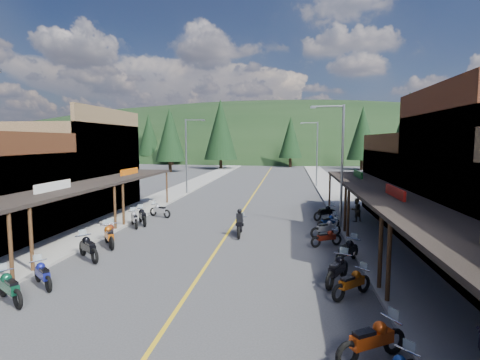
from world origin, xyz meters
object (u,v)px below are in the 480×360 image
(streetlight_1, at_px, (187,153))
(bike_west_12, at_px, (160,210))
(bike_east_8, at_px, (347,250))
(pedestrian_east_b, at_px, (356,210))
(pine_7, at_px, (149,135))
(rider_on_bike, at_px, (240,225))
(pine_0, at_px, (91,137))
(pine_10, at_px, (170,135))
(shop_east_3, at_px, (431,186))
(streetlight_2, at_px, (340,161))
(pine_1, at_px, (172,134))
(bike_east_10, at_px, (326,228))
(bike_west_11, at_px, (142,216))
(pine_5, at_px, (426,131))
(bike_east_6, at_px, (352,282))
(bike_west_10, at_px, (134,218))
(pine_8, at_px, (125,139))
(bike_west_7, at_px, (88,246))
(pine_2, at_px, (221,129))
(bike_east_7, at_px, (337,268))
(bike_east_11, at_px, (328,221))
(bike_east_12, at_px, (325,212))
(bike_west_9, at_px, (111,233))
(pine_9, at_px, (421,137))
(pine_4, at_px, (363,133))
(bike_east_5, at_px, (372,338))
(shop_west_3, at_px, (69,168))
(bike_west_6, at_px, (43,273))
(bike_west_8, at_px, (109,235))
(bike_west_5, at_px, (9,286))
(pine_3, at_px, (291,137))
(streetlight_3, at_px, (316,151))
(bike_east_9, at_px, (326,237))

(streetlight_1, distance_m, bike_west_12, 12.56)
(bike_east_8, relative_size, pedestrian_east_b, 1.33)
(pine_7, xyz_separation_m, rider_on_bike, (32.84, -70.61, -6.55))
(pine_0, bearing_deg, pine_10, -28.61)
(shop_east_3, height_order, rider_on_bike, shop_east_3)
(streetlight_2, height_order, pine_1, pine_1)
(rider_on_bike, bearing_deg, pine_7, 112.01)
(shop_east_3, relative_size, bike_east_10, 5.26)
(pine_10, relative_size, bike_east_8, 5.32)
(bike_west_11, bearing_deg, bike_east_10, -40.78)
(pine_1, xyz_separation_m, pine_5, (58.00, 2.00, 0.75))
(bike_east_6, bearing_deg, rider_on_bike, 169.14)
(pine_7, distance_m, bike_west_10, 74.08)
(rider_on_bike, bearing_deg, shop_east_3, 21.63)
(pine_0, relative_size, bike_east_10, 5.31)
(shop_east_3, bearing_deg, pine_8, 141.25)
(bike_west_11, height_order, bike_east_10, bike_west_11)
(streetlight_2, distance_m, pine_1, 69.35)
(pine_7, relative_size, bike_west_7, 5.42)
(pine_2, height_order, bike_east_7, pine_2)
(bike_west_10, bearing_deg, bike_east_11, -27.50)
(bike_east_12, bearing_deg, bike_east_10, -44.74)
(bike_east_7, bearing_deg, streetlight_1, 144.83)
(bike_west_12, xyz_separation_m, bike_east_8, (12.35, -9.01, 0.05))
(bike_west_9, height_order, bike_west_10, bike_west_9)
(pine_9, xyz_separation_m, pine_10, (-42.00, 5.00, 0.40))
(pine_9, xyz_separation_m, bike_west_7, (-29.82, -45.10, -5.72))
(pine_4, bearing_deg, bike_east_5, -100.23)
(streetlight_2, distance_m, bike_west_11, 13.71)
(pine_4, xyz_separation_m, rider_on_bike, (-17.16, -54.61, -6.55))
(shop_west_3, bearing_deg, pedestrian_east_b, -3.92)
(streetlight_2, xyz_separation_m, bike_west_6, (-12.75, -11.51, -3.90))
(bike_west_7, xyz_separation_m, bike_west_8, (-0.08, 2.27, 0.00))
(bike_west_5, distance_m, bike_west_6, 1.50)
(bike_west_9, relative_size, bike_east_12, 1.06)
(streetlight_2, distance_m, pine_0, 71.59)
(pine_3, distance_m, pine_4, 15.25)
(shop_west_3, relative_size, bike_east_6, 5.36)
(rider_on_bike, bearing_deg, streetlight_1, 112.19)
(pine_0, bearing_deg, bike_east_12, -47.89)
(shop_east_3, xyz_separation_m, bike_east_5, (-7.84, -18.28, -1.91))
(bike_west_7, distance_m, rider_on_bike, 8.63)
(pine_0, bearing_deg, bike_west_11, -58.16)
(bike_east_7, relative_size, pedestrian_east_b, 1.37)
(streetlight_3, bearing_deg, rider_on_bike, -103.96)
(bike_east_9, xyz_separation_m, bike_east_11, (0.50, 4.00, 0.03))
(streetlight_1, xyz_separation_m, pine_5, (40.95, 50.00, 3.53))
(bike_east_6, distance_m, bike_east_12, 13.61)
(shop_east_3, relative_size, bike_west_12, 5.44)
(rider_on_bike, bearing_deg, pedestrian_east_b, 27.28)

